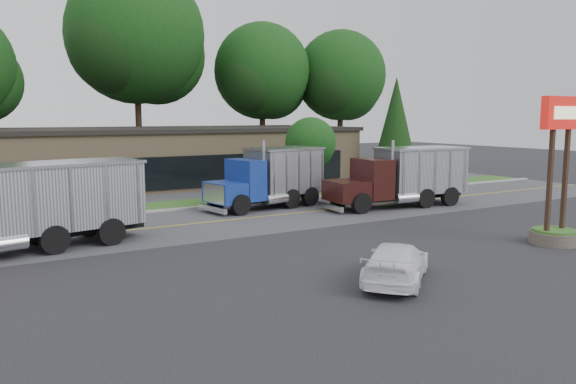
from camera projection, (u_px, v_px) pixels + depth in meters
name	position (u px, v px, depth m)	size (l,w,h in m)	color
ground	(304.00, 264.00, 19.73)	(140.00, 140.00, 0.00)	#303035
road	(205.00, 223.00, 27.40)	(60.00, 8.00, 0.02)	#5B5B60
center_line	(205.00, 223.00, 27.40)	(60.00, 0.12, 0.01)	gold
curb	(176.00, 210.00, 30.98)	(60.00, 0.30, 0.12)	#9E9E99
grass_verge	(166.00, 206.00, 32.52)	(60.00, 3.40, 0.03)	#33571E
far_parking	(141.00, 196.00, 36.78)	(60.00, 7.00, 0.02)	#5B5B60
strip_mall	(144.00, 158.00, 42.63)	(32.00, 12.00, 4.00)	#9D8360
bilo_sign	(557.00, 195.00, 22.64)	(2.20, 1.90, 5.95)	#6B6054
tree_far_c	(138.00, 42.00, 49.40)	(12.80, 12.05, 18.26)	#382619
tree_far_d	(263.00, 76.00, 54.91)	(9.96, 9.37, 14.21)	#382619
tree_far_e	(341.00, 80.00, 57.28)	(9.70, 9.13, 13.83)	#382619
evergreen_right	(396.00, 124.00, 44.58)	(3.63, 3.63, 8.25)	#382619
tree_verge	(311.00, 145.00, 37.20)	(3.58, 3.37, 5.11)	#382619
dump_truck_red	(20.00, 205.00, 21.22)	(10.95, 4.47, 3.36)	black
dump_truck_blue	(271.00, 176.00, 31.88)	(7.21, 3.68, 3.36)	black
dump_truck_maroon	(404.00, 175.00, 32.23)	(8.77, 3.29, 3.36)	black
rally_car	(396.00, 262.00, 17.58)	(1.73, 4.26, 1.24)	white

